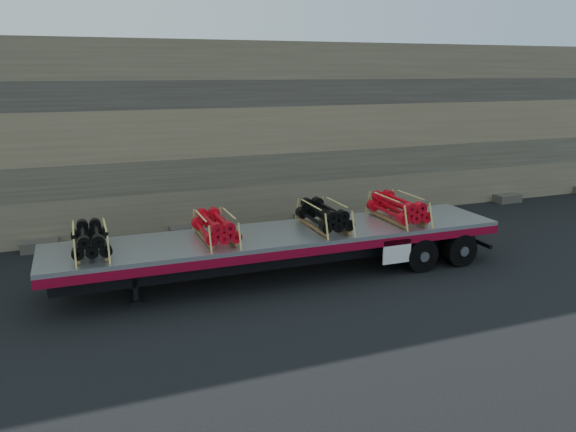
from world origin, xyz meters
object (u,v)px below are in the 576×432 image
Objects in this scene: trailer at (283,254)px; bundle_midfront at (215,227)px; bundle_rear at (398,208)px; bundle_midrear at (324,216)px; bundle_front at (90,240)px.

trailer is 6.88× the size of bundle_midfront.
bundle_midfront is at bearing -180.00° from bundle_rear.
bundle_midfront reaches higher than trailer.
trailer is at bearing 180.00° from bundle_midrear.
trailer is 7.10× the size of bundle_front.
trailer is 5.42m from bundle_front.
bundle_rear is at bearing 0.00° from bundle_midrear.
bundle_rear is (2.56, -0.03, 0.01)m from bundle_midrear.
trailer is 2.26m from bundle_midfront.
bundle_midfront is 5.88m from bundle_rear.
bundle_rear reaches higher than bundle_front.
bundle_front is 0.89× the size of bundle_rear.
bundle_front is 0.97× the size of bundle_midfront.
trailer is 4.00m from bundle_rear.
bundle_rear reaches higher than trailer.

